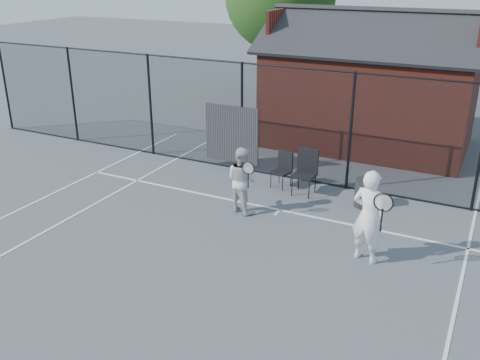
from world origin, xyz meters
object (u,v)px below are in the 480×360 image
at_px(player_front, 369,216).
at_px(player_back, 242,180).
at_px(chair_left, 281,170).
at_px(waste_bin, 365,193).
at_px(chair_right, 304,173).
at_px(clubhouse, 370,93).

xyz_separation_m(player_front, player_back, (-3.14, 0.93, -0.16)).
relative_size(player_back, chair_left, 1.69).
distance_m(player_front, waste_bin, 2.61).
relative_size(player_front, chair_right, 1.66).
bearing_deg(clubhouse, chair_right, -94.15).
relative_size(chair_left, waste_bin, 1.34).
bearing_deg(waste_bin, chair_left, 174.43).
distance_m(player_front, player_back, 3.28).
height_order(player_front, chair_left, player_front).
bearing_deg(player_front, chair_right, 131.28).
distance_m(clubhouse, chair_left, 4.93).
bearing_deg(player_back, player_front, -16.50).
distance_m(clubhouse, chair_right, 4.98).
relative_size(clubhouse, player_back, 4.18).
height_order(clubhouse, player_front, clubhouse).
bearing_deg(player_back, waste_bin, 31.51).
bearing_deg(player_back, chair_left, 81.54).
xyz_separation_m(chair_right, waste_bin, (1.54, -0.05, -0.22)).
xyz_separation_m(player_front, waste_bin, (-0.65, 2.45, -0.59)).
relative_size(clubhouse, waste_bin, 9.53).
bearing_deg(waste_bin, player_front, -75.04).
distance_m(chair_right, waste_bin, 1.55).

